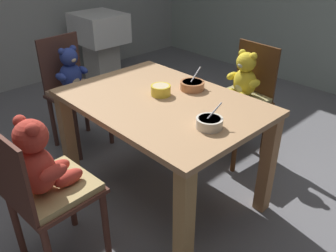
{
  "coord_description": "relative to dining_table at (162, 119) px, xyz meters",
  "views": [
    {
      "loc": [
        1.39,
        -1.27,
        1.57
      ],
      "look_at": [
        0.0,
        0.05,
        0.51
      ],
      "focal_mm": 37.36,
      "sensor_mm": 36.0,
      "label": 1
    }
  ],
  "objects": [
    {
      "name": "ground_plane",
      "position": [
        0.0,
        0.0,
        -0.6
      ],
      "size": [
        5.2,
        5.2,
        0.04
      ],
      "color": "slate"
    },
    {
      "name": "dining_table",
      "position": [
        0.0,
        0.0,
        0.0
      ],
      "size": [
        1.2,
        0.83,
        0.7
      ],
      "color": "tan",
      "rests_on": "ground_plane"
    },
    {
      "name": "teddy_chair_near_left",
      "position": [
        -0.97,
        -0.05,
        -0.03
      ],
      "size": [
        0.42,
        0.42,
        0.89
      ],
      "rotation": [
        0.0,
        0.0,
        0.1
      ],
      "color": "#482C26",
      "rests_on": "ground_plane"
    },
    {
      "name": "teddy_chair_near_front",
      "position": [
        0.02,
        -0.79,
        -0.01
      ],
      "size": [
        0.41,
        0.41,
        0.88
      ],
      "rotation": [
        0.0,
        0.0,
        1.63
      ],
      "color": "#522C21",
      "rests_on": "ground_plane"
    },
    {
      "name": "teddy_chair_far_center",
      "position": [
        0.02,
        0.79,
        -0.03
      ],
      "size": [
        0.42,
        0.44,
        0.86
      ],
      "rotation": [
        0.0,
        0.0,
        -1.64
      ],
      "color": "#4B2B15",
      "rests_on": "ground_plane"
    },
    {
      "name": "porridge_bowl_cream_near_right",
      "position": [
        0.41,
        -0.06,
        0.16
      ],
      "size": [
        0.14,
        0.15,
        0.12
      ],
      "color": "beige",
      "rests_on": "dining_table"
    },
    {
      "name": "porridge_bowl_terracotta_far_center",
      "position": [
        0.02,
        0.25,
        0.15
      ],
      "size": [
        0.15,
        0.16,
        0.13
      ],
      "color": "#B77246",
      "rests_on": "dining_table"
    },
    {
      "name": "porridge_bowl_yellow_center",
      "position": [
        -0.06,
        0.04,
        0.16
      ],
      "size": [
        0.12,
        0.12,
        0.06
      ],
      "color": "yellow",
      "rests_on": "dining_table"
    },
    {
      "name": "sink_basin",
      "position": [
        -2.05,
        0.92,
        -0.06
      ],
      "size": [
        0.56,
        0.5,
        0.79
      ],
      "color": "#B7B2A8",
      "rests_on": "ground_plane"
    }
  ]
}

